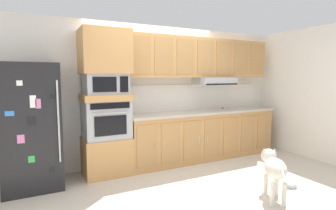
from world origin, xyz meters
The scene contains 16 objects.
ground_plane centered at (0.00, 0.00, 0.00)m, with size 9.60×9.60×0.00m, color beige.
back_kitchen_wall centered at (0.00, 1.11, 1.25)m, with size 6.20×0.12×2.50m, color silver.
side_panel_right centered at (2.80, 0.00, 1.25)m, with size 0.12×7.10×2.50m, color white.
refrigerator centered at (-2.03, 0.68, 0.88)m, with size 0.76×0.73×1.76m.
oven_base_cabinet centered at (-0.96, 0.75, 0.30)m, with size 0.74×0.62×0.60m, color tan.
built_in_oven centered at (-0.96, 0.75, 0.90)m, with size 0.70×0.62×0.60m.
appliance_mid_shelf centered at (-0.96, 0.75, 1.25)m, with size 0.74×0.62×0.10m, color tan.
microwave centered at (-0.96, 0.75, 1.46)m, with size 0.64×0.54×0.32m.
appliance_upper_cabinet centered at (-0.96, 0.75, 1.96)m, with size 0.74×0.62×0.68m, color tan.
lower_cabinet_run centered at (0.92, 0.75, 0.44)m, with size 3.02×0.63×0.88m.
countertop_slab centered at (0.92, 0.75, 0.90)m, with size 3.06×0.64×0.04m, color #BCB2A3.
backsplash_panel centered at (0.92, 1.04, 1.17)m, with size 3.06×0.02×0.50m, color white.
upper_cabinet_with_hood centered at (0.93, 0.87, 1.90)m, with size 3.02×0.48×0.88m.
screwdriver centered at (1.49, 0.87, 0.93)m, with size 0.17×0.17×0.03m.
dog centered at (0.73, -1.12, 0.41)m, with size 0.49×0.72×0.61m.
dog_food_bowl centered at (1.24, -0.97, 0.03)m, with size 0.20×0.20×0.06m.
Camera 1 is at (-2.00, -3.49, 1.57)m, focal length 28.69 mm.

